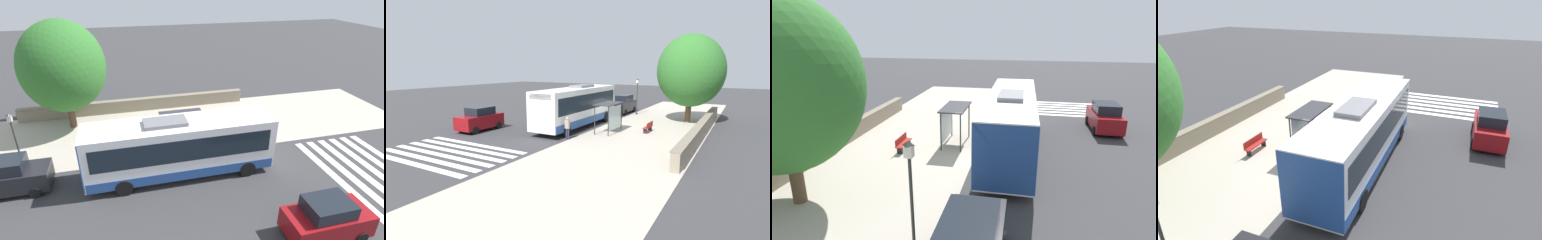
% 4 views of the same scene
% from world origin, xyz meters
% --- Properties ---
extents(ground_plane, '(120.00, 120.00, 0.00)m').
position_xyz_m(ground_plane, '(0.00, 0.00, 0.00)').
color(ground_plane, '#353538').
rests_on(ground_plane, ground).
extents(sidewalk_plaza, '(9.00, 44.00, 0.02)m').
position_xyz_m(sidewalk_plaza, '(-4.50, 0.00, 0.01)').
color(sidewalk_plaza, '#ADA393').
rests_on(sidewalk_plaza, ground).
extents(crosswalk_stripes, '(9.00, 5.25, 0.01)m').
position_xyz_m(crosswalk_stripes, '(5.00, 13.34, 0.00)').
color(crosswalk_stripes, silver).
rests_on(crosswalk_stripes, ground).
extents(stone_wall, '(0.60, 20.00, 1.16)m').
position_xyz_m(stone_wall, '(-8.55, 0.00, 0.59)').
color(stone_wall, gray).
rests_on(stone_wall, ground).
extents(bus, '(2.76, 11.28, 3.79)m').
position_xyz_m(bus, '(1.93, 1.74, 1.96)').
color(bus, white).
rests_on(bus, ground).
extents(bus_shelter, '(1.50, 3.07, 2.48)m').
position_xyz_m(bus_shelter, '(-1.70, 2.62, 2.03)').
color(bus_shelter, '#2D2D33').
rests_on(bus_shelter, ground).
extents(pedestrian, '(0.34, 0.23, 1.73)m').
position_xyz_m(pedestrian, '(0.19, 6.36, 1.02)').
color(pedestrian, '#2D3347').
rests_on(pedestrian, ground).
extents(bench, '(0.40, 1.68, 0.88)m').
position_xyz_m(bench, '(-4.48, 0.94, 0.48)').
color(bench, maroon).
rests_on(bench, ground).
extents(street_lamp_near, '(0.28, 0.28, 4.11)m').
position_xyz_m(street_lamp_near, '(-0.51, -7.75, 2.44)').
color(street_lamp_near, '#2D332D').
rests_on(street_lamp_near, ground).
extents(shade_tree, '(6.31, 6.31, 8.53)m').
position_xyz_m(shade_tree, '(-6.54, -5.39, 5.05)').
color(shade_tree, brown).
rests_on(shade_tree, ground).
extents(parked_car_far_lane, '(1.95, 4.02, 2.05)m').
position_xyz_m(parked_car_far_lane, '(8.45, 7.36, 0.99)').
color(parked_car_far_lane, maroon).
rests_on(parked_car_far_lane, ground).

